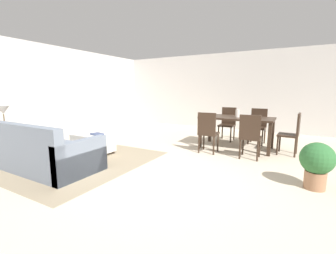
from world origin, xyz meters
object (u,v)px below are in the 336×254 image
side_table (6,135)px  dining_chair_head_east (293,132)px  dining_chair_near_left (208,130)px  dining_chair_far_left (228,122)px  table_lamp (3,111)px  book_on_ottoman (97,134)px  potted_plant (317,162)px  ottoman_table (93,143)px  couch (39,152)px  dining_chair_near_right (250,134)px  dining_chair_far_right (258,124)px  vase_centerpiece (238,113)px  dining_table (236,121)px

side_table → dining_chair_head_east: 6.21m
dining_chair_near_left → dining_chair_far_left: same height
table_lamp → dining_chair_far_left: size_ratio=0.57×
side_table → book_on_ottoman: size_ratio=2.11×
dining_chair_far_left → side_table: bearing=-134.8°
book_on_ottoman → potted_plant: potted_plant is taller
ottoman_table → dining_chair_far_left: 3.63m
couch → book_on_ottoman: (0.22, 1.18, 0.16)m
dining_chair_near_right → side_table: bearing=-154.2°
side_table → table_lamp: (0.00, 0.00, 0.52)m
dining_chair_far_right → vase_centerpiece: bearing=-114.6°
dining_chair_head_east → vase_centerpiece: bearing=-179.8°
couch → book_on_ottoman: couch is taller
vase_centerpiece → dining_chair_far_left: bearing=118.1°
dining_chair_far_left → potted_plant: bearing=-53.0°
dining_chair_near_right → book_on_ottoman: (-3.02, -1.22, -0.08)m
dining_chair_far_right → vase_centerpiece: (-0.37, -0.80, 0.33)m
ottoman_table → table_lamp: (-1.55, -1.00, 0.72)m
dining_chair_near_left → couch: bearing=-134.1°
dining_chair_near_right → dining_chair_far_right: bearing=92.4°
dining_chair_far_right → dining_chair_near_left: bearing=-118.3°
dining_chair_far_right → couch: bearing=-128.7°
dining_chair_near_left → potted_plant: 2.23m
dining_chair_far_left → dining_chair_head_east: (1.61, -0.81, 0.00)m
dining_chair_near_right → vase_centerpiece: 0.93m
ottoman_table → vase_centerpiece: bearing=36.9°
ottoman_table → dining_chair_near_right: (3.12, 1.26, 0.28)m
couch → dining_chair_head_east: dining_chair_head_east is taller
couch → dining_chair_far_left: (2.37, 3.97, 0.24)m
table_lamp → dining_chair_near_left: 4.42m
table_lamp → vase_centerpiece: (4.24, 3.02, -0.11)m
table_lamp → book_on_ottoman: size_ratio=2.02×
couch → table_lamp: 1.59m
side_table → dining_chair_near_right: 5.19m
dining_table → vase_centerpiece: bearing=-57.6°
table_lamp → dining_table: table_lamp is taller
table_lamp → ottoman_table: bearing=32.8°
vase_centerpiece → book_on_ottoman: size_ratio=0.70×
side_table → dining_chair_head_east: dining_chair_head_east is taller
dining_chair_near_right → potted_plant: size_ratio=1.36×
couch → dining_table: 4.26m
dining_chair_near_left → vase_centerpiece: (0.47, 0.75, 0.33)m
table_lamp → potted_plant: size_ratio=0.77×
table_lamp → potted_plant: table_lamp is taller
couch → side_table: couch is taller
dining_chair_near_left → side_table: bearing=-148.9°
side_table → vase_centerpiece: bearing=35.5°
couch → dining_chair_near_left: (2.34, 2.42, 0.24)m
dining_chair_near_right → dining_chair_far_left: bearing=118.9°
book_on_ottoman → vase_centerpiece: bearing=37.4°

